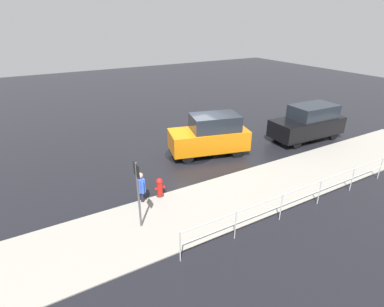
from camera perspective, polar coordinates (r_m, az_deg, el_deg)
name	(u,v)px	position (r m, az deg, el deg)	size (l,w,h in m)	color
ground_plane	(197,154)	(15.36, 1.00, -0.17)	(60.00, 60.00, 0.00)	black
kerb_strip	(251,192)	(12.36, 11.10, -7.14)	(24.00, 3.20, 0.04)	gray
moving_hatchback	(210,135)	(15.09, 3.51, 3.53)	(4.20, 2.63, 2.06)	orange
parked_sedan	(308,122)	(18.25, 21.30, 5.53)	(4.37, 1.94, 1.98)	black
fire_hydrant	(160,188)	(11.73, -6.17, -6.49)	(0.42, 0.31, 0.80)	red
pedestrian	(141,186)	(11.40, -9.71, -6.05)	(0.26, 0.57, 1.22)	blue
metal_railing	(302,194)	(11.33, 20.20, -7.32)	(9.76, 0.04, 1.05)	#B7BABF
sign_post	(138,186)	(9.61, -10.29, -6.14)	(0.07, 0.44, 2.40)	#4C4C51
puddle_patch	(189,154)	(15.41, -0.50, -0.08)	(2.51, 2.51, 0.01)	black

